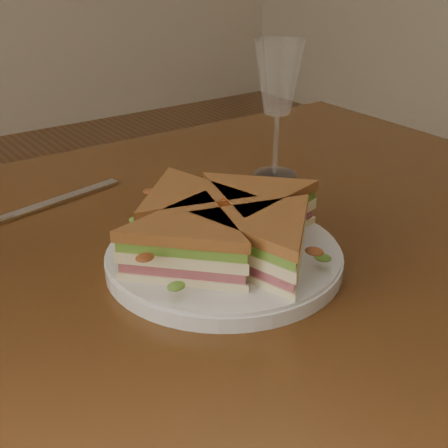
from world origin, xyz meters
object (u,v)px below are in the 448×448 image
Objects in this scene: knife at (47,205)px; table at (181,319)px; plate at (224,259)px; wine_glass at (278,81)px; spoon at (178,196)px; sandwich_wedges at (224,228)px.

table is at bearing -79.77° from knife.
plate is 1.31× the size of wine_glass.
knife reaches higher than table.
table is at bearing -109.27° from spoon.
spoon is at bearing 73.77° from plate.
sandwich_wedges is (0.00, -0.00, 0.04)m from plate.
spoon reaches higher than knife.
sandwich_wedges reaches higher than plate.
wine_glass is at bearing 25.63° from table.
knife is 0.36m from wine_glass.
sandwich_wedges is 0.30m from wine_glass.
knife is at bearing 112.12° from table.
spoon is at bearing -38.27° from knife.
table is 6.61× the size of spoon.
plate is 0.31m from wine_glass.
sandwich_wedges is at bearing -75.96° from plate.
sandwich_wedges is (0.02, -0.06, 0.14)m from table.
plate is at bearing -80.96° from knife.
spoon is 0.85× the size of knife.
plate is 1.42× the size of spoon.
table is 6.07× the size of wine_glass.
knife is at bearing 110.93° from plate.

